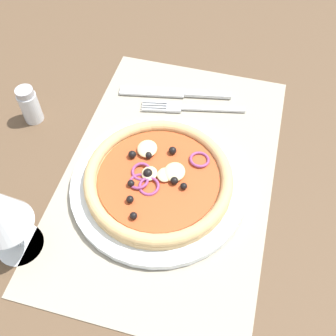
{
  "coord_description": "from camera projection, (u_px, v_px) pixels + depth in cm",
  "views": [
    {
      "loc": [
        -34.65,
        -8.91,
        51.47
      ],
      "look_at": [
        -0.95,
        0.0,
        2.55
      ],
      "focal_mm": 42.98,
      "sensor_mm": 36.0,
      "label": 1
    }
  ],
  "objects": [
    {
      "name": "fork",
      "position": [
        187.0,
        108.0,
        0.7
      ],
      "size": [
        5.13,
        17.93,
        0.44
      ],
      "rotation": [
        0.0,
        0.0,
        1.78
      ],
      "color": "silver",
      "rests_on": "placemat"
    },
    {
      "name": "plate",
      "position": [
        159.0,
        185.0,
        0.6
      ],
      "size": [
        26.34,
        26.34,
        1.15
      ],
      "primitive_type": "cylinder",
      "color": "white",
      "rests_on": "placemat"
    },
    {
      "name": "pepper_shaker",
      "position": [
        30.0,
        105.0,
        0.67
      ],
      "size": [
        3.2,
        3.2,
        6.7
      ],
      "color": "silver",
      "rests_on": "ground_plane"
    },
    {
      "name": "pizza",
      "position": [
        158.0,
        178.0,
        0.59
      ],
      "size": [
        21.93,
        21.93,
        2.68
      ],
      "color": "tan",
      "rests_on": "plate"
    },
    {
      "name": "placemat",
      "position": [
        170.0,
        172.0,
        0.63
      ],
      "size": [
        48.83,
        31.54,
        0.4
      ],
      "primitive_type": "cube",
      "color": "#A39984",
      "rests_on": "ground_plane"
    },
    {
      "name": "knife",
      "position": [
        174.0,
        93.0,
        0.72
      ],
      "size": [
        5.3,
        19.96,
        0.62
      ],
      "rotation": [
        0.0,
        0.0,
        1.76
      ],
      "color": "silver",
      "rests_on": "placemat"
    },
    {
      "name": "ground_plane",
      "position": [
        170.0,
        177.0,
        0.64
      ],
      "size": [
        190.0,
        140.0,
        2.4
      ],
      "primitive_type": "cube",
      "color": "brown"
    }
  ]
}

